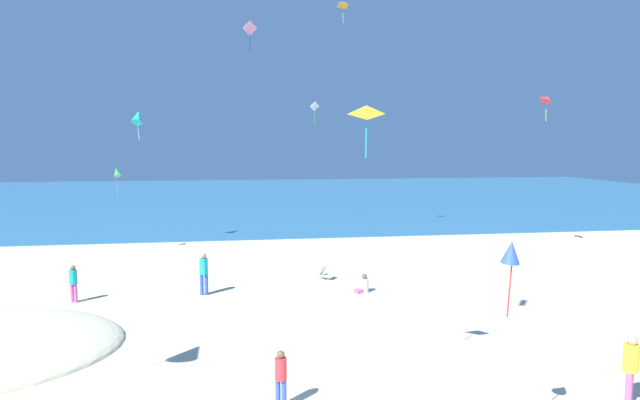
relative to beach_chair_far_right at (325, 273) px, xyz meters
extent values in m
plane|color=beige|center=(-1.00, -3.71, -0.24)|extent=(120.00, 120.00, 0.00)
cube|color=teal|center=(-1.00, 40.36, -0.22)|extent=(120.00, 60.00, 0.05)
cube|color=white|center=(0.11, -0.07, -0.10)|extent=(0.79, 0.80, 0.03)
cube|color=white|center=(-0.14, 0.09, 0.12)|extent=(0.52, 0.63, 0.45)
cylinder|color=#B7B7BC|center=(0.41, 0.09, -0.17)|extent=(0.02, 0.02, 0.14)
cylinder|color=#B7B7BC|center=(0.10, -0.41, -0.17)|extent=(0.02, 0.02, 0.14)
cylinder|color=blue|center=(-5.44, -1.88, 0.19)|extent=(0.15, 0.15, 0.86)
cylinder|color=blue|center=(-5.25, -1.92, 0.19)|extent=(0.15, 0.15, 0.86)
cylinder|color=#19ADB2|center=(-5.34, -1.90, 0.94)|extent=(0.41, 0.41, 0.65)
sphere|color=#A87A5B|center=(-5.34, -1.90, 1.37)|extent=(0.24, 0.24, 0.24)
cylinder|color=white|center=(1.25, -2.47, 0.04)|extent=(0.49, 0.49, 0.57)
sphere|color=brown|center=(1.25, -2.47, 0.43)|extent=(0.23, 0.23, 0.23)
cube|color=#D8599E|center=(1.04, -2.56, -0.16)|extent=(0.49, 0.43, 0.16)
cylinder|color=#D8599E|center=(5.12, -12.85, 0.19)|extent=(0.15, 0.15, 0.85)
cylinder|color=#D8599E|center=(5.26, -12.71, 0.19)|extent=(0.15, 0.15, 0.85)
cylinder|color=yellow|center=(5.19, -12.78, 0.93)|extent=(0.48, 0.48, 0.64)
sphere|color=tan|center=(5.19, -12.78, 1.36)|extent=(0.23, 0.23, 0.23)
cylinder|color=blue|center=(-2.83, -11.71, 0.10)|extent=(0.12, 0.12, 0.69)
cylinder|color=blue|center=(-2.97, -11.64, 0.10)|extent=(0.12, 0.12, 0.69)
cylinder|color=red|center=(-2.90, -11.67, 0.70)|extent=(0.37, 0.37, 0.52)
sphere|color=brown|center=(-2.90, -11.67, 1.05)|extent=(0.19, 0.19, 0.19)
cylinder|color=#D8599E|center=(-10.21, -2.26, 0.13)|extent=(0.13, 0.13, 0.74)
cylinder|color=#D8599E|center=(-10.37, -2.19, 0.13)|extent=(0.13, 0.13, 0.74)
cylinder|color=#19ADB2|center=(-10.29, -2.22, 0.77)|extent=(0.39, 0.39, 0.55)
sphere|color=#846047|center=(-10.29, -2.22, 1.14)|extent=(0.20, 0.20, 0.20)
cone|color=blue|center=(1.32, -14.19, 3.84)|extent=(0.44, 0.47, 0.45)
cylinder|color=red|center=(1.32, -14.19, 3.11)|extent=(0.06, 0.11, 1.10)
pyramid|color=yellow|center=(-0.91, -11.64, 6.65)|extent=(0.74, 0.65, 0.36)
cylinder|color=#1EADAD|center=(-0.92, -11.68, 5.91)|extent=(0.05, 0.08, 0.67)
cube|color=pink|center=(-3.09, 13.19, 13.71)|extent=(0.98, 0.42, 0.97)
cylinder|color=black|center=(-3.09, 13.19, 12.79)|extent=(0.04, 0.26, 1.09)
pyramid|color=red|center=(12.85, 3.51, 8.37)|extent=(0.77, 0.93, 0.56)
cylinder|color=yellow|center=(12.78, 3.52, 7.50)|extent=(0.07, 0.04, 0.64)
cone|color=green|center=(-10.63, 7.09, 4.39)|extent=(0.65, 0.70, 0.60)
cylinder|color=#DB3DA8|center=(-10.63, 7.09, 3.64)|extent=(0.05, 0.06, 1.11)
cone|color=#1EADAD|center=(-9.78, 9.12, 7.56)|extent=(0.85, 1.08, 1.01)
cylinder|color=white|center=(-9.78, 9.12, 6.72)|extent=(0.08, 0.24, 1.01)
pyramid|color=orange|center=(2.84, 10.53, 14.81)|extent=(0.93, 0.98, 0.49)
cylinder|color=#99DB33|center=(2.79, 10.50, 13.97)|extent=(0.07, 0.06, 0.66)
cube|color=white|center=(1.67, 15.74, 8.76)|extent=(0.73, 0.34, 0.71)
cylinder|color=green|center=(1.67, 15.74, 7.91)|extent=(0.05, 0.22, 1.15)
camera|label=1|loc=(-3.70, -23.34, 5.85)|focal=29.43mm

